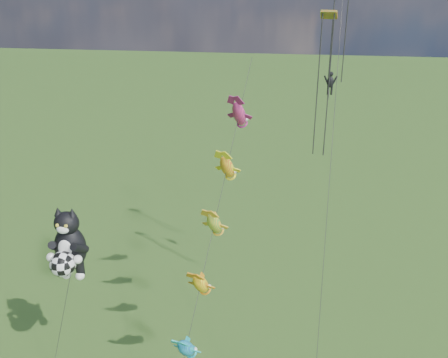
# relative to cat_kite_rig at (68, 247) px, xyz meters

# --- Properties ---
(cat_kite_rig) EXTENTS (2.67, 4.01, 11.59)m
(cat_kite_rig) POSITION_rel_cat_kite_rig_xyz_m (0.00, 0.00, 0.00)
(cat_kite_rig) COLOR brown
(cat_kite_rig) RESTS_ON ground
(fish_windsock_rig) EXTENTS (3.38, 15.66, 19.37)m
(fish_windsock_rig) POSITION_rel_cat_kite_rig_xyz_m (8.77, 0.74, 1.77)
(fish_windsock_rig) COLOR brown
(fish_windsock_rig) RESTS_ON ground
(parafoil_rig) EXTENTS (2.08, 17.53, 26.27)m
(parafoil_rig) POSITION_rel_cat_kite_rig_xyz_m (15.16, 7.71, 9.94)
(parafoil_rig) COLOR brown
(parafoil_rig) RESTS_ON ground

